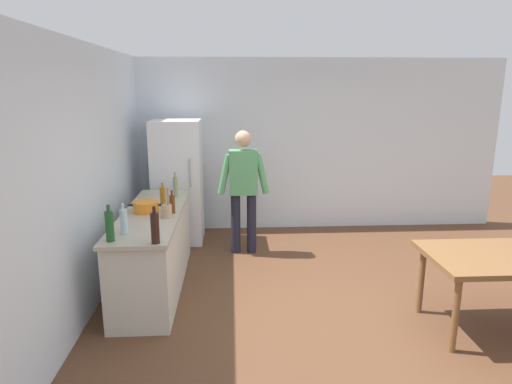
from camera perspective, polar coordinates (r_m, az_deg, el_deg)
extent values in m
plane|color=brown|center=(4.71, 11.17, -15.47)|extent=(14.00, 14.00, 0.00)
cube|color=silver|center=(7.13, 5.77, 6.03)|extent=(6.40, 0.12, 2.70)
cube|color=silver|center=(4.54, -22.36, 0.86)|extent=(0.12, 5.60, 2.70)
cube|color=beige|center=(5.20, -13.01, -7.51)|extent=(0.60, 2.12, 0.86)
cube|color=#B2A893|center=(5.06, -13.27, -2.74)|extent=(0.64, 2.20, 0.04)
cube|color=white|center=(6.58, -10.07, 1.29)|extent=(0.70, 0.64, 1.80)
cylinder|color=#B2B2B7|center=(6.19, -8.49, 2.48)|extent=(0.02, 0.02, 0.40)
cylinder|color=#1E1E2D|center=(6.12, -2.64, -4.07)|extent=(0.13, 0.13, 0.84)
cylinder|color=#1E1E2D|center=(6.13, -0.58, -4.04)|extent=(0.13, 0.13, 0.84)
cube|color=#519960|center=(5.95, -1.65, 2.57)|extent=(0.38, 0.22, 0.60)
sphere|color=tan|center=(5.88, -1.68, 6.88)|extent=(0.22, 0.22, 0.22)
cylinder|color=#519960|center=(5.91, -4.07, 2.28)|extent=(0.20, 0.09, 0.55)
cylinder|color=#519960|center=(5.92, 0.78, 2.34)|extent=(0.20, 0.09, 0.55)
cube|color=brown|center=(4.72, 29.39, -7.36)|extent=(1.40, 0.90, 0.05)
cylinder|color=brown|center=(4.29, 24.36, -14.26)|extent=(0.06, 0.06, 0.70)
cylinder|color=brown|center=(4.86, 20.56, -10.62)|extent=(0.06, 0.06, 0.70)
cylinder|color=orange|center=(5.06, -14.01, -1.85)|extent=(0.28, 0.28, 0.12)
cube|color=black|center=(5.09, -15.90, -1.65)|extent=(0.06, 0.03, 0.02)
cube|color=black|center=(5.03, -12.12, -1.62)|extent=(0.06, 0.03, 0.02)
cylinder|color=tan|center=(4.79, -11.46, -2.44)|extent=(0.11, 0.11, 0.14)
cylinder|color=olive|center=(4.76, -11.30, -0.80)|extent=(0.02, 0.05, 0.22)
cylinder|color=olive|center=(4.75, -11.33, -0.84)|extent=(0.02, 0.04, 0.22)
cylinder|color=gray|center=(5.65, -10.36, 0.63)|extent=(0.06, 0.06, 0.26)
cylinder|color=gray|center=(5.61, -10.43, 2.22)|extent=(0.02, 0.02, 0.06)
cylinder|color=#5B3314|center=(4.94, -10.76, -1.58)|extent=(0.06, 0.06, 0.20)
cylinder|color=#5B3314|center=(4.91, -10.83, -0.12)|extent=(0.02, 0.02, 0.06)
cylinder|color=silver|center=(4.35, -16.71, -3.70)|extent=(0.07, 0.07, 0.24)
cylinder|color=silver|center=(4.31, -16.85, -1.79)|extent=(0.03, 0.03, 0.06)
cylinder|color=#1E5123|center=(4.18, -18.39, -4.22)|extent=(0.08, 0.08, 0.28)
cylinder|color=#1E5123|center=(4.14, -18.56, -1.97)|extent=(0.03, 0.03, 0.06)
cylinder|color=black|center=(4.02, -12.91, -4.58)|extent=(0.08, 0.08, 0.28)
cylinder|color=black|center=(3.97, -13.04, -2.24)|extent=(0.03, 0.03, 0.06)
cylinder|color=#996619|center=(5.26, -11.93, -0.61)|extent=(0.06, 0.06, 0.22)
cylinder|color=#996619|center=(5.23, -12.01, 0.88)|extent=(0.03, 0.03, 0.06)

